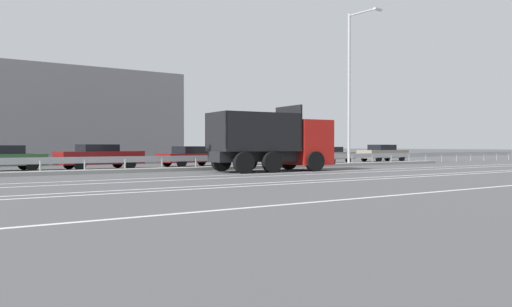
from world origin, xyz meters
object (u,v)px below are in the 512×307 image
parked_car_5 (262,155)px  parked_car_4 (192,156)px  parked_car_3 (99,156)px  median_road_sign (291,148)px  parked_car_7 (383,153)px  parked_car_2 (1,158)px  street_lamp_1 (351,81)px  dump_truck (285,145)px  parked_car_6 (329,155)px

parked_car_5 → parked_car_4: bearing=92.8°
parked_car_4 → parked_car_3: bearing=-90.6°
median_road_sign → parked_car_5: (1.09, 4.65, -0.51)m
parked_car_5 → parked_car_7: 12.68m
median_road_sign → parked_car_2: size_ratio=0.52×
street_lamp_1 → parked_car_3: bearing=164.0°
dump_truck → parked_car_4: dump_truck is taller
median_road_sign → parked_car_4: median_road_sign is taller
parked_car_4 → parked_car_6: bearing=84.5°
parked_car_4 → parked_car_5: size_ratio=1.05×
median_road_sign → parked_car_4: bearing=134.1°
median_road_sign → parked_car_4: (-4.47, 4.61, -0.51)m
street_lamp_1 → parked_car_2: bearing=166.2°
parked_car_4 → parked_car_7: (18.24, 0.19, 0.06)m
dump_truck → parked_car_5: bearing=157.2°
parked_car_3 → parked_car_2: bearing=-100.8°
street_lamp_1 → parked_car_4: street_lamp_1 is taller
parked_car_7 → street_lamp_1: bearing=-62.2°
parked_car_5 → parked_car_6: size_ratio=0.95×
dump_truck → median_road_sign: bearing=141.5°
median_road_sign → parked_car_7: median_road_sign is taller
street_lamp_1 → parked_car_6: 7.17m
dump_truck → street_lamp_1: street_lamp_1 is taller
median_road_sign → parked_car_5: bearing=76.8°
parked_car_7 → dump_truck: bearing=-66.3°
parked_car_6 → parked_car_7: bearing=89.3°
parked_car_5 → parked_car_7: bearing=-86.9°
parked_car_2 → parked_car_7: size_ratio=0.89×
parked_car_2 → parked_car_5: parked_car_2 is taller
parked_car_3 → parked_car_7: bearing=87.0°
parked_car_2 → parked_car_7: bearing=-93.2°
median_road_sign → parked_car_4: size_ratio=0.52×
median_road_sign → street_lamp_1: size_ratio=0.22×
parked_car_3 → parked_car_5: bearing=87.8°
dump_truck → parked_car_3: 10.56m
parked_car_3 → parked_car_6: 17.69m
parked_car_5 → street_lamp_1: bearing=-139.6°
street_lamp_1 → parked_car_6: (2.30, 4.64, -4.96)m
street_lamp_1 → parked_car_2: size_ratio=2.35×
parked_car_4 → parked_car_5: bearing=85.9°
dump_truck → street_lamp_1: (7.83, 2.92, 4.27)m
dump_truck → parked_car_4: (-1.53, 7.76, -0.67)m
parked_car_6 → street_lamp_1: bearing=-30.4°
parked_car_2 → dump_truck: bearing=-125.6°
street_lamp_1 → parked_car_5: size_ratio=2.45×
dump_truck → parked_car_7: size_ratio=1.38×
street_lamp_1 → parked_car_7: (8.88, 5.03, -4.89)m
street_lamp_1 → parked_car_4: 11.64m
parked_car_6 → dump_truck: bearing=-57.3°
median_road_sign → parked_car_6: bearing=31.6°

